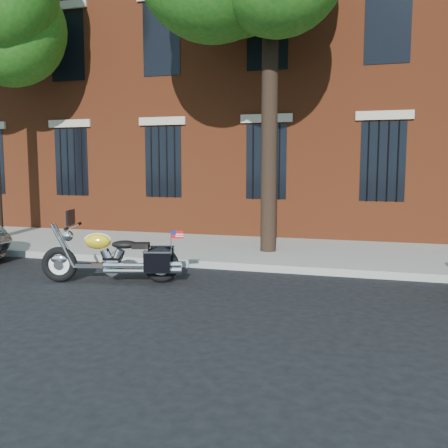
# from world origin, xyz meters

# --- Properties ---
(ground) EXTENTS (120.00, 120.00, 0.00)m
(ground) POSITION_xyz_m (0.00, 0.00, 0.00)
(ground) COLOR black
(ground) RESTS_ON ground
(curb) EXTENTS (40.00, 0.16, 0.15)m
(curb) POSITION_xyz_m (0.00, 1.38, 0.07)
(curb) COLOR gray
(curb) RESTS_ON ground
(sidewalk) EXTENTS (40.00, 3.60, 0.15)m
(sidewalk) POSITION_xyz_m (0.00, 3.26, 0.07)
(sidewalk) COLOR gray
(sidewalk) RESTS_ON ground
(building) EXTENTS (26.00, 10.08, 12.00)m
(building) POSITION_xyz_m (0.00, 10.06, 6.00)
(building) COLOR maroon
(building) RESTS_ON ground
(motorcycle) EXTENTS (2.61, 1.15, 1.31)m
(motorcycle) POSITION_xyz_m (-1.63, -0.31, 0.44)
(motorcycle) COLOR black
(motorcycle) RESTS_ON ground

